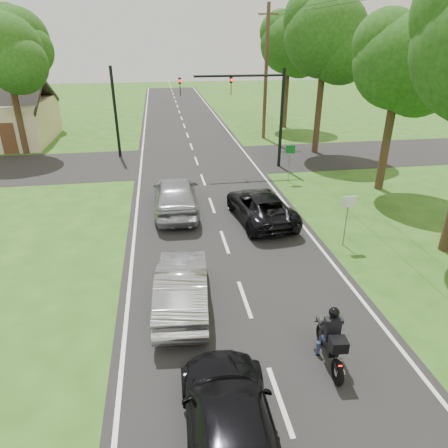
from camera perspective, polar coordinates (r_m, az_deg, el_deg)
The scene contains 18 objects.
ground at distance 13.08m, azimuth 2.95°, elevation -10.67°, with size 140.00×140.00×0.00m, color #2B5417.
road at distance 21.86m, azimuth -2.44°, elevation 4.66°, with size 8.00×100.00×0.01m, color black.
cross_road at distance 27.53m, azimuth -3.96°, elevation 8.97°, with size 60.00×7.00×0.01m, color black.
motorcycle_rider at distance 10.81m, azimuth 15.07°, elevation -16.06°, with size 0.58×1.99×1.71m.
dark_suv at distance 18.23m, azimuth 5.22°, elevation 2.58°, with size 2.23×4.84×1.34m, color black.
silver_sedan at distance 12.43m, azimuth -6.01°, elevation -8.83°, with size 1.52×4.35×1.43m, color #9F9FA3.
silver_suv at distance 19.10m, azimuth -6.94°, elevation 4.19°, with size 2.05×5.08×1.73m, color #A4A6AC.
dark_car_behind at distance 8.83m, azimuth 0.95°, elevation -26.90°, with size 1.88×4.61×1.34m, color black.
traffic_signal at distance 25.24m, azimuth 4.12°, elevation 17.09°, with size 6.38×0.44×6.00m.
signal_pole_far at distance 28.87m, azimuth -15.24°, elevation 15.04°, with size 0.20×0.20×6.00m, color black.
utility_pole_far at distance 33.56m, azimuth 6.02°, elevation 20.63°, with size 1.60×0.28×10.00m.
sign_white at distance 16.24m, azimuth 17.31°, elevation 2.08°, with size 0.55×0.07×2.12m.
sign_green at distance 23.32m, azimuth 9.41°, elevation 9.77°, with size 0.55×0.07×2.12m.
tree_row_c at distance 22.69m, azimuth 24.57°, elevation 19.49°, with size 4.80×4.65×8.76m.
tree_row_d at distance 29.42m, azimuth 15.07°, elevation 23.95°, with size 5.76×5.58×10.45m.
tree_row_e at distance 38.02m, azimuth 9.79°, elevation 23.58°, with size 5.28×5.12×9.61m.
tree_left_near at distance 31.59m, azimuth -28.35°, elevation 20.38°, with size 5.12×4.96×9.22m.
tree_left_far at distance 41.69m, azimuth -27.05°, elevation 21.96°, with size 5.76×5.58×10.14m.
Camera 1 is at (-2.33, -10.35, 7.64)m, focal length 32.00 mm.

